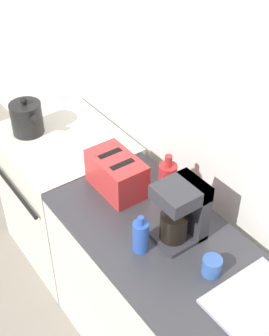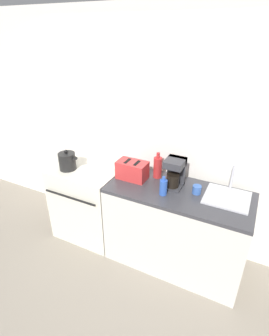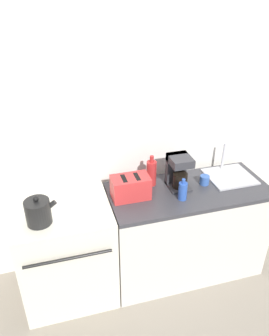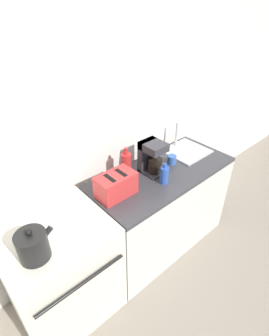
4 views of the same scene
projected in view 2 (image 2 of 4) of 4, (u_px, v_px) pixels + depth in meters
name	position (u px, v px, depth m)	size (l,w,h in m)	color
ground_plane	(121.00, 263.00, 2.97)	(12.00, 12.00, 0.00)	gray
wall_back	(149.00, 135.00, 2.95)	(8.00, 0.05, 2.60)	silver
stove	(91.00, 200.00, 3.26)	(0.78, 0.71, 0.93)	silver
counter_block	(176.00, 228.00, 2.81)	(1.43, 0.64, 0.93)	silver
kettle	(67.00, 161.00, 2.96)	(0.24, 0.19, 0.24)	black
toaster	(132.00, 170.00, 2.78)	(0.32, 0.19, 0.19)	red
coffee_maker	(175.00, 172.00, 2.61)	(0.18, 0.21, 0.30)	#333338
sink_tray	(227.00, 196.00, 2.48)	(0.41, 0.39, 0.28)	#B7B7BC
bottle_blue	(163.00, 187.00, 2.50)	(0.07, 0.07, 0.20)	#2D56B7
bottle_red	(158.00, 167.00, 2.79)	(0.09, 0.09, 0.29)	#B72828
cup_blue	(197.00, 190.00, 2.54)	(0.09, 0.09, 0.08)	#3860B2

